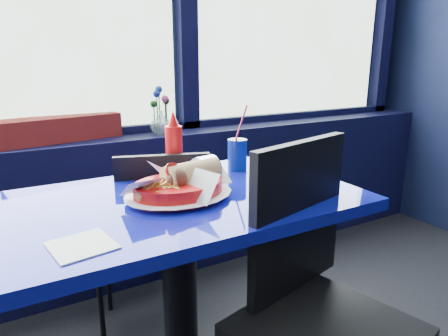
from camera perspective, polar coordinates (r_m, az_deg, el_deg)
window_sill at (r=2.18m, az=-22.96°, el=-7.12°), size 5.00×0.26×0.80m
near_table at (r=1.39m, az=-6.51°, el=-11.24°), size 1.20×0.70×0.75m
chair_near_front at (r=1.23m, az=12.67°, el=-16.43°), size 0.53×0.53×0.96m
chair_near_back at (r=1.71m, az=-10.60°, el=-9.27°), size 0.48×0.48×0.84m
planter_box at (r=2.10m, az=-22.64°, el=5.18°), size 0.61×0.26×0.12m
flower_vase at (r=2.13m, az=-8.95°, el=6.81°), size 0.15×0.15×0.25m
food_basket at (r=1.30m, az=-6.25°, el=-2.53°), size 0.36×0.36×0.12m
ketchup_bottle at (r=1.56m, az=-7.16°, el=3.12°), size 0.07×0.07×0.25m
soda_cup at (r=1.62m, az=1.92°, el=2.03°), size 0.08×0.08×0.26m
napkin at (r=1.04m, az=-19.65°, el=-10.37°), size 0.16×0.16×0.00m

